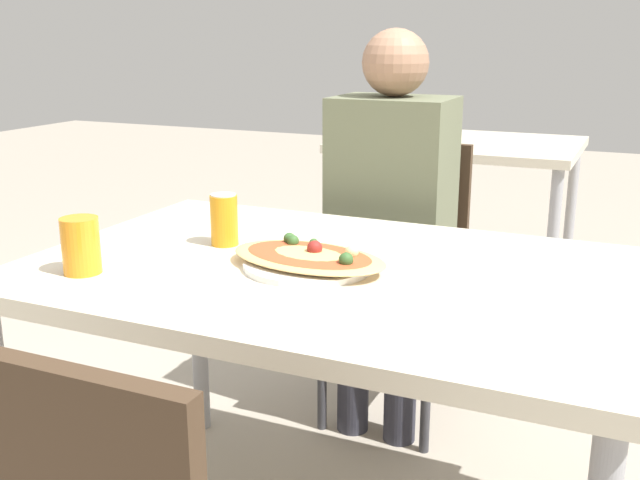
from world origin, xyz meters
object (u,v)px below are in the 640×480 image
at_px(person_seated, 390,204).
at_px(pizza_main, 309,259).
at_px(chair_far_seated, 400,264).
at_px(dining_table, 329,295).
at_px(soda_can, 224,220).
at_px(drink_glass, 81,246).

relative_size(person_seated, pizza_main, 3.15).
bearing_deg(person_seated, chair_far_seated, -90.00).
distance_m(person_seated, pizza_main, 0.69).
bearing_deg(chair_far_seated, person_seated, 90.00).
xyz_separation_m(dining_table, chair_far_seated, (-0.08, 0.77, -0.16)).
relative_size(dining_table, soda_can, 10.68).
bearing_deg(person_seated, drink_glass, 67.49).
bearing_deg(dining_table, soda_can, 169.30).
xyz_separation_m(person_seated, pizza_main, (0.05, -0.69, 0.02)).
height_order(dining_table, chair_far_seated, chair_far_seated).
xyz_separation_m(person_seated, drink_glass, (-0.38, -0.92, 0.07)).
xyz_separation_m(pizza_main, drink_glass, (-0.43, -0.23, 0.04)).
relative_size(dining_table, person_seated, 1.07).
relative_size(chair_far_seated, pizza_main, 2.25).
bearing_deg(person_seated, pizza_main, 93.86).
distance_m(dining_table, pizza_main, 0.10).
height_order(chair_far_seated, pizza_main, chair_far_seated).
bearing_deg(soda_can, person_seated, 70.25).
height_order(pizza_main, drink_glass, drink_glass).
distance_m(dining_table, chair_far_seated, 0.80).
height_order(dining_table, drink_glass, drink_glass).
height_order(chair_far_seated, person_seated, person_seated).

